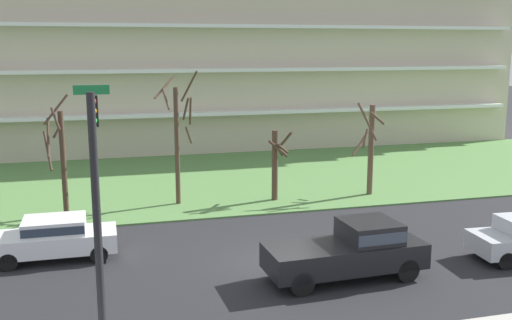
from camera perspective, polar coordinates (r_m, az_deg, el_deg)
The scene contains 10 objects.
ground at distance 21.81m, azimuth 2.50°, elevation -9.87°, with size 160.00×160.00×0.00m, color #232326.
grass_lawn_strip at distance 34.85m, azimuth -4.44°, elevation -1.84°, with size 80.00×16.00×0.08m, color #547F42.
apartment_building at distance 48.60m, azimuth -7.91°, elevation 12.50°, with size 52.85×14.49×18.24m.
tree_left at distance 28.19m, azimuth -18.39°, elevation 0.32°, with size 1.22×1.65×5.59m.
tree_center at distance 28.87m, azimuth -7.54°, elevation 2.34°, with size 2.10×1.87×6.63m.
tree_right at distance 29.54m, azimuth 1.97°, elevation -0.18°, with size 1.30×1.48×3.64m.
tree_far_right at distance 31.13m, azimuth 10.98°, elevation 1.28°, with size 1.54×1.84×4.93m.
sedan_white_center_left at distance 23.04m, azimuth -18.88°, elevation -7.02°, with size 4.41×1.82×1.57m.
pickup_black_center_right at distance 20.34m, azimuth 9.21°, elevation -8.53°, with size 5.48×2.22×1.95m.
traffic_signal_mast at distance 14.79m, azimuth -15.28°, elevation -1.64°, with size 0.90×5.13×6.82m.
Camera 1 is at (-6.19, -19.42, 7.77)m, focal length 41.30 mm.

